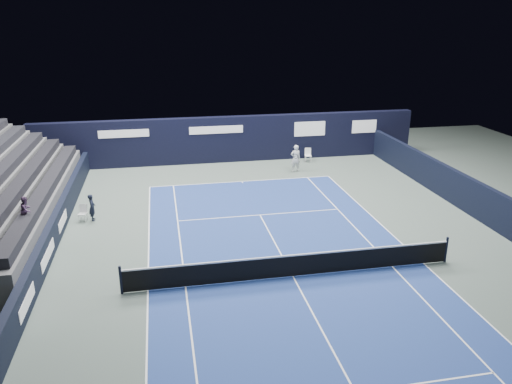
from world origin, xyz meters
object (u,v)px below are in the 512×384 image
(folding_chair_back_b, at_px, (308,154))
(tennis_player, at_px, (296,158))
(tennis_net, at_px, (293,265))
(line_judge_chair, at_px, (83,212))
(folding_chair_back_a, at_px, (308,154))

(folding_chair_back_b, height_order, tennis_player, tennis_player)
(tennis_player, bearing_deg, tennis_net, -105.64)
(folding_chair_back_b, relative_size, tennis_net, 0.06)
(line_judge_chair, bearing_deg, folding_chair_back_a, 44.09)
(folding_chair_back_a, distance_m, folding_chair_back_b, 0.20)
(folding_chair_back_b, distance_m, tennis_net, 16.38)
(line_judge_chair, height_order, tennis_player, tennis_player)
(tennis_net, bearing_deg, line_judge_chair, 139.52)
(folding_chair_back_b, xyz_separation_m, tennis_net, (-5.24, -15.52, 0.03))
(folding_chair_back_a, relative_size, line_judge_chair, 1.14)
(folding_chair_back_b, xyz_separation_m, tennis_player, (-1.51, -2.20, 0.40))
(tennis_net, bearing_deg, folding_chair_back_a, 71.36)
(folding_chair_back_a, distance_m, tennis_net, 16.19)
(tennis_net, bearing_deg, folding_chair_back_b, 71.34)
(tennis_net, xyz_separation_m, tennis_player, (3.73, 13.32, 0.36))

